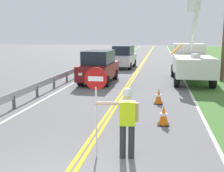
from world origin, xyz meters
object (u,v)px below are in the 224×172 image
(utility_bucket_truck, at_px, (191,60))
(traffic_cone_lead, at_px, (164,116))
(flagger_worker, at_px, (127,119))
(stop_sign_paddle, at_px, (96,92))
(traffic_cone_mid, at_px, (159,97))
(oncoming_suv_second, at_px, (124,57))
(oncoming_suv_nearest, at_px, (99,66))

(utility_bucket_truck, bearing_deg, traffic_cone_lead, -100.58)
(flagger_worker, distance_m, stop_sign_paddle, 1.02)
(flagger_worker, bearing_deg, traffic_cone_mid, 82.71)
(oncoming_suv_second, xyz_separation_m, traffic_cone_mid, (3.42, -13.52, -0.72))
(utility_bucket_truck, bearing_deg, traffic_cone_mid, -106.63)
(oncoming_suv_second, height_order, traffic_cone_mid, oncoming_suv_second)
(oncoming_suv_nearest, distance_m, traffic_cone_lead, 9.20)
(stop_sign_paddle, distance_m, traffic_cone_mid, 6.30)
(utility_bucket_truck, relative_size, traffic_cone_mid, 9.74)
(oncoming_suv_second, bearing_deg, traffic_cone_mid, -75.79)
(oncoming_suv_second, relative_size, traffic_cone_lead, 6.69)
(oncoming_suv_nearest, distance_m, traffic_cone_mid, 6.51)
(flagger_worker, height_order, traffic_cone_lead, flagger_worker)
(oncoming_suv_nearest, bearing_deg, stop_sign_paddle, -77.68)
(stop_sign_paddle, relative_size, oncoming_suv_second, 0.50)
(flagger_worker, distance_m, traffic_cone_lead, 3.06)
(stop_sign_paddle, bearing_deg, oncoming_suv_second, 95.60)
(utility_bucket_truck, bearing_deg, oncoming_suv_second, 129.47)
(utility_bucket_truck, height_order, oncoming_suv_nearest, utility_bucket_truck)
(oncoming_suv_nearest, height_order, traffic_cone_mid, oncoming_suv_nearest)
(traffic_cone_lead, height_order, traffic_cone_mid, same)
(traffic_cone_mid, bearing_deg, oncoming_suv_second, 104.21)
(flagger_worker, height_order, traffic_cone_mid, flagger_worker)
(flagger_worker, distance_m, utility_bucket_truck, 13.04)
(flagger_worker, relative_size, oncoming_suv_second, 0.39)
(stop_sign_paddle, relative_size, oncoming_suv_nearest, 0.50)
(flagger_worker, distance_m, traffic_cone_mid, 5.95)
(flagger_worker, distance_m, oncoming_suv_nearest, 11.45)
(traffic_cone_mid, bearing_deg, utility_bucket_truck, 73.37)
(utility_bucket_truck, xyz_separation_m, oncoming_suv_second, (-5.47, 6.65, -0.35))
(stop_sign_paddle, distance_m, utility_bucket_truck, 13.32)
(stop_sign_paddle, xyz_separation_m, utility_bucket_truck, (3.56, 12.83, -0.30))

